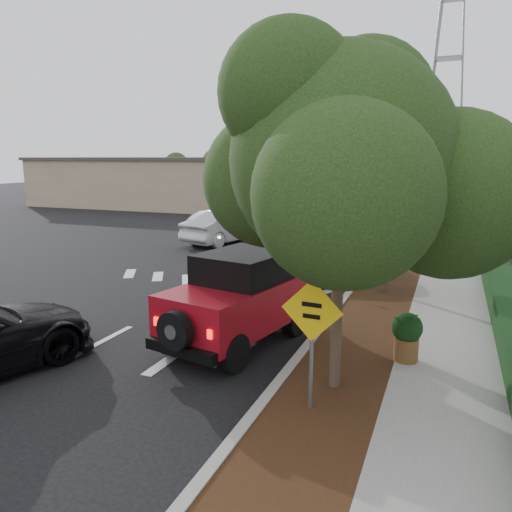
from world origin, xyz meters
The scene contains 18 objects.
ground centered at (0.00, 0.00, 0.00)m, with size 120.00×120.00×0.00m, color black.
curb centered at (4.60, 12.00, 0.07)m, with size 0.20×70.00×0.15m, color #9E9B93.
planting_strip centered at (5.60, 12.00, 0.06)m, with size 1.80×70.00×0.12m, color black.
sidewalk centered at (7.50, 12.00, 0.06)m, with size 2.00×70.00×0.12m, color gray.
hedge centered at (8.90, 12.00, 0.40)m, with size 0.80×70.00×0.80m, color black.
commercial_building centered at (-16.00, 30.00, 2.00)m, with size 22.00×12.00×4.00m, color gray.
transmission_tower centered at (6.00, 48.00, 0.00)m, with size 7.00×4.00×28.00m, color slate, non-canonical shape.
street_tree_near centered at (5.60, -0.50, 0.00)m, with size 3.80×3.80×5.92m, color black, non-canonical shape.
street_tree_mid centered at (5.60, 6.50, 0.00)m, with size 3.20×3.20×5.32m, color black, non-canonical shape.
street_tree_far centered at (5.60, 13.00, 0.00)m, with size 3.40×3.40×5.62m, color black, non-canonical shape.
light_pole_a centered at (-6.50, 26.00, 0.00)m, with size 2.00×0.22×9.00m, color slate, non-canonical shape.
light_pole_b centered at (-7.50, 38.00, 0.00)m, with size 2.00×0.22×9.00m, color slate, non-canonical shape.
red_jeep centered at (3.06, 1.20, 1.07)m, with size 2.54×4.29×2.11m.
silver_suv_ahead centered at (3.20, 8.65, 0.72)m, with size 2.38×5.17×1.44m, color #97999E.
silver_sedan_oncoming centered at (-3.05, 13.41, 0.82)m, with size 1.73×4.96×1.63m, color #ADAEB5.
parked_suv centered at (-9.28, 25.71, 0.83)m, with size 1.96×4.87×1.66m, color #9C9FA3.
speed_hump_sign centered at (5.40, -1.45, 1.54)m, with size 1.04×0.12×2.22m.
terracotta_planter centered at (6.70, 1.18, 0.73)m, with size 0.62×0.62×1.08m.
Camera 1 is at (7.37, -8.92, 4.24)m, focal length 35.00 mm.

